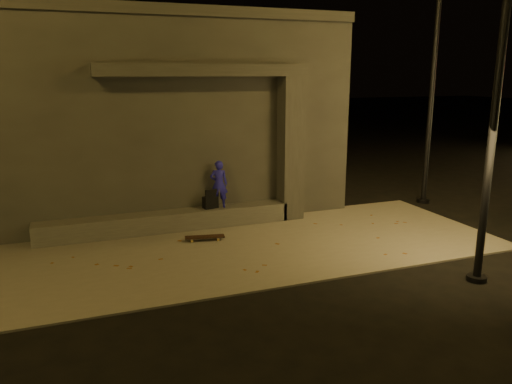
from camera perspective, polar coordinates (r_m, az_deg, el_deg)
name	(u,v)px	position (r m, az deg, el deg)	size (l,w,h in m)	color
ground	(290,282)	(9.25, 3.88, -10.26)	(120.00, 120.00, 0.00)	black
sidewalk	(252,247)	(10.96, -0.49, -6.25)	(11.00, 4.40, 0.04)	slate
building	(163,113)	(14.45, -10.56, 8.82)	(9.00, 5.10, 5.22)	#393734
ledge	(168,221)	(12.12, -10.06, -3.30)	(6.00, 0.55, 0.45)	#4E4C47
column	(291,149)	(12.73, 3.97, 4.94)	(0.55, 0.55, 3.60)	#393734
canopy	(204,70)	(11.89, -5.95, 13.69)	(5.00, 0.70, 0.28)	#393734
skateboarder	(219,184)	(12.21, -4.26, 0.91)	(0.43, 0.28, 1.17)	#1F1BB4
backpack	(210,201)	(12.24, -5.25, -1.07)	(0.38, 0.28, 0.49)	black
skateboard	(205,237)	(11.32, -5.88, -5.15)	(0.91, 0.38, 0.10)	black
street_lamp_0	(501,58)	(9.44, 26.20, 13.63)	(0.36, 0.36, 6.97)	black
street_lamp_2	(436,45)	(15.07, 19.84, 15.55)	(0.36, 0.36, 7.94)	black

